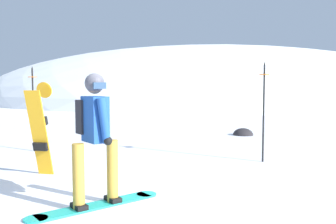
# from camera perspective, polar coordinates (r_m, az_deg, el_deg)

# --- Properties ---
(ground_plane) EXTENTS (300.00, 300.00, 0.00)m
(ground_plane) POSITION_cam_1_polar(r_m,az_deg,el_deg) (5.23, -3.94, -13.26)
(ground_plane) COLOR white
(ridge_peak_main) EXTENTS (42.75, 38.47, 10.12)m
(ridge_peak_main) POSITION_cam_1_polar(r_m,az_deg,el_deg) (37.70, 5.58, 2.04)
(ridge_peak_main) COLOR white
(ridge_peak_main) RESTS_ON ground
(snowboarder_main) EXTENTS (1.28, 1.47, 1.71)m
(snowboarder_main) POSITION_cam_1_polar(r_m,az_deg,el_deg) (4.86, -11.19, -3.58)
(snowboarder_main) COLOR #23B7A3
(snowboarder_main) RESTS_ON ground
(spare_snowboard) EXTENTS (0.28, 0.45, 1.61)m
(spare_snowboard) POSITION_cam_1_polar(r_m,az_deg,el_deg) (6.67, -18.97, -2.45)
(spare_snowboard) COLOR orange
(spare_snowboard) RESTS_ON ground
(piste_marker_near) EXTENTS (0.20, 0.20, 1.99)m
(piste_marker_near) POSITION_cam_1_polar(r_m,az_deg,el_deg) (9.19, -19.93, 1.34)
(piste_marker_near) COLOR black
(piste_marker_near) RESTS_ON ground
(piste_marker_far) EXTENTS (0.20, 0.20, 2.02)m
(piste_marker_far) POSITION_cam_1_polar(r_m,az_deg,el_deg) (7.70, 14.43, 1.04)
(piste_marker_far) COLOR black
(piste_marker_far) RESTS_ON ground
(rock_dark) EXTENTS (0.66, 0.57, 0.47)m
(rock_dark) POSITION_cam_1_polar(r_m,az_deg,el_deg) (12.55, -10.98, -2.89)
(rock_dark) COLOR #282628
(rock_dark) RESTS_ON ground
(rock_mid) EXTENTS (0.61, 0.52, 0.43)m
(rock_mid) POSITION_cam_1_polar(r_m,az_deg,el_deg) (11.62, 11.40, -3.49)
(rock_mid) COLOR #282628
(rock_mid) RESTS_ON ground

